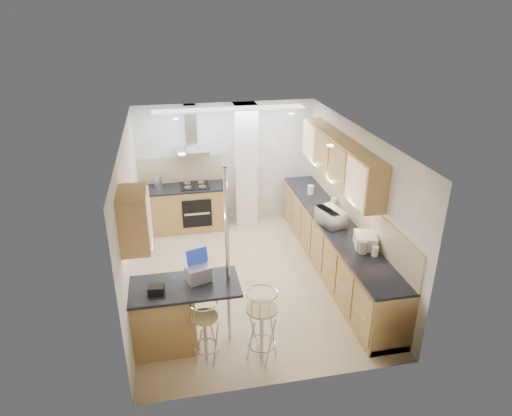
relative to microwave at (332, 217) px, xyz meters
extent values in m
plane|color=#CEB389|center=(-1.38, 0.10, -1.06)|extent=(4.80, 4.80, 0.00)
cube|color=silver|center=(-1.38, 2.50, 0.19)|extent=(3.60, 0.04, 2.50)
cube|color=silver|center=(-1.38, -2.30, 0.19)|extent=(3.60, 0.04, 2.50)
cube|color=silver|center=(-3.18, 0.10, 0.19)|extent=(0.04, 4.80, 2.50)
cube|color=silver|center=(0.42, 0.10, 0.19)|extent=(0.04, 4.80, 2.50)
cube|color=white|center=(-1.38, 0.10, 1.44)|extent=(3.60, 4.80, 0.02)
cube|color=#A57C42|center=(0.25, 0.50, 0.82)|extent=(0.34, 3.00, 0.72)
cube|color=#A57C42|center=(-3.01, -1.25, 0.82)|extent=(0.34, 0.62, 0.72)
cube|color=beige|center=(0.41, 0.10, 0.12)|extent=(0.03, 4.40, 0.56)
cube|color=beige|center=(-2.33, 2.48, 0.12)|extent=(1.70, 0.03, 0.56)
cube|color=white|center=(-1.03, 2.30, 0.19)|extent=(0.45, 0.40, 2.50)
cube|color=silver|center=(-2.08, 2.25, 0.56)|extent=(0.62, 0.48, 0.08)
cube|color=silver|center=(-2.08, 2.39, 1.00)|extent=(0.22, 0.20, 0.88)
cylinder|color=silver|center=(-1.91, -1.35, 0.19)|extent=(0.05, 0.05, 2.50)
cube|color=black|center=(-2.08, 1.89, -0.61)|extent=(0.58, 0.02, 0.58)
cube|color=black|center=(-2.08, 2.20, -0.14)|extent=(0.58, 0.50, 0.02)
cube|color=tan|center=(-1.38, 1.90, 1.42)|extent=(2.80, 0.35, 0.02)
cube|color=#A57C42|center=(0.12, 0.10, -0.62)|extent=(0.60, 4.40, 0.88)
cube|color=black|center=(0.12, 0.10, -0.16)|extent=(0.63, 4.40, 0.04)
cube|color=#A57C42|center=(-2.33, 2.20, -0.62)|extent=(1.70, 0.60, 0.88)
cube|color=black|center=(-2.33, 2.20, -0.16)|extent=(1.70, 0.63, 0.04)
cube|color=#A57C42|center=(-2.50, -1.35, -0.61)|extent=(1.35, 0.62, 0.90)
cube|color=black|center=(-2.50, -1.35, -0.14)|extent=(1.47, 0.72, 0.04)
imported|color=white|center=(0.00, 0.00, 0.00)|extent=(0.47, 0.58, 0.28)
cube|color=#A0A3A8|center=(-2.28, -1.27, -0.02)|extent=(0.35, 0.30, 0.21)
cube|color=black|center=(-2.82, -1.46, -0.07)|extent=(0.21, 0.16, 0.11)
cylinder|color=white|center=(0.07, 1.33, -0.05)|extent=(0.14, 0.14, 0.17)
cylinder|color=white|center=(0.31, 0.73, -0.07)|extent=(0.14, 0.14, 0.14)
cylinder|color=#B2A78E|center=(0.13, -0.97, -0.04)|extent=(0.16, 0.16, 0.20)
cylinder|color=white|center=(0.27, -1.09, -0.07)|extent=(0.13, 0.13, 0.15)
cube|color=white|center=(0.24, -0.81, -0.04)|extent=(0.39, 0.45, 0.20)
cylinder|color=silver|center=(-2.79, 2.28, -0.03)|extent=(0.16, 0.16, 0.23)
camera|label=1|loc=(-2.54, -6.37, 3.18)|focal=32.00mm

